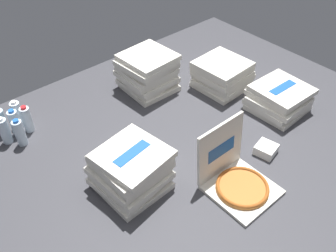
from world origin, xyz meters
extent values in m
cube|color=#38383D|center=(0.00, 0.00, -0.01)|extent=(3.20, 2.40, 0.02)
cube|color=silver|center=(0.08, -0.47, 0.01)|extent=(0.34, 0.34, 0.02)
cylinder|color=#B77033|center=(0.08, -0.47, 0.03)|extent=(0.30, 0.30, 0.02)
torus|color=#9C501E|center=(0.08, -0.47, 0.04)|extent=(0.30, 0.30, 0.02)
cube|color=silver|center=(0.08, -0.28, 0.19)|extent=(0.34, 0.04, 0.34)
cube|color=#19519E|center=(0.08, -0.29, 0.19)|extent=(0.21, 0.01, 0.09)
cube|color=silver|center=(-0.37, -0.04, 0.02)|extent=(0.36, 0.36, 0.04)
cube|color=silver|center=(-0.37, -0.03, 0.05)|extent=(0.39, 0.39, 0.04)
cube|color=silver|center=(-0.37, -0.04, 0.09)|extent=(0.38, 0.38, 0.04)
cube|color=#19519E|center=(-0.37, -0.04, 0.11)|extent=(0.23, 0.08, 0.00)
cube|color=silver|center=(-0.37, -0.02, 0.13)|extent=(0.37, 0.37, 0.04)
cube|color=#19519E|center=(-0.37, -0.02, 0.15)|extent=(0.23, 0.08, 0.00)
cube|color=silver|center=(-0.35, -0.02, 0.16)|extent=(0.36, 0.36, 0.04)
cube|color=silver|center=(-0.36, -0.03, 0.20)|extent=(0.36, 0.36, 0.04)
cube|color=silver|center=(-0.35, -0.04, 0.23)|extent=(0.39, 0.39, 0.04)
cube|color=#19519E|center=(-0.35, -0.04, 0.25)|extent=(0.23, 0.09, 0.00)
cube|color=silver|center=(0.74, 0.31, 0.02)|extent=(0.36, 0.36, 0.04)
cube|color=#19519E|center=(0.74, 0.31, 0.04)|extent=(0.23, 0.07, 0.00)
cube|color=silver|center=(0.75, 0.30, 0.05)|extent=(0.39, 0.39, 0.04)
cube|color=silver|center=(0.75, 0.30, 0.09)|extent=(0.36, 0.36, 0.04)
cube|color=silver|center=(0.74, 0.30, 0.13)|extent=(0.36, 0.36, 0.04)
cube|color=#19519E|center=(0.74, 0.30, 0.15)|extent=(0.23, 0.07, 0.00)
cube|color=silver|center=(0.74, 0.31, 0.16)|extent=(0.37, 0.37, 0.04)
cube|color=#19519E|center=(0.74, 0.31, 0.18)|extent=(0.23, 0.08, 0.00)
cube|color=silver|center=(0.73, 0.31, 0.20)|extent=(0.36, 0.36, 0.04)
cube|color=silver|center=(0.31, 0.65, 0.02)|extent=(0.35, 0.35, 0.04)
cube|color=silver|center=(0.31, 0.67, 0.05)|extent=(0.37, 0.37, 0.04)
cube|color=#19519E|center=(0.31, 0.67, 0.07)|extent=(0.23, 0.08, 0.00)
cube|color=silver|center=(0.31, 0.65, 0.09)|extent=(0.35, 0.35, 0.04)
cube|color=#19519E|center=(0.31, 0.65, 0.11)|extent=(0.22, 0.07, 0.00)
cube|color=silver|center=(0.29, 0.67, 0.13)|extent=(0.35, 0.35, 0.04)
cube|color=silver|center=(0.30, 0.66, 0.16)|extent=(0.35, 0.35, 0.04)
cube|color=#19519E|center=(0.30, 0.66, 0.18)|extent=(0.22, 0.06, 0.00)
cube|color=silver|center=(0.31, 0.66, 0.20)|extent=(0.37, 0.37, 0.04)
cube|color=silver|center=(0.29, 0.65, 0.23)|extent=(0.37, 0.37, 0.04)
cube|color=#19519E|center=(0.29, 0.65, 0.25)|extent=(0.23, 0.08, 0.00)
cube|color=silver|center=(0.31, 0.65, 0.27)|extent=(0.36, 0.36, 0.04)
cube|color=silver|center=(0.83, -0.15, 0.02)|extent=(0.36, 0.36, 0.04)
cube|color=#19519E|center=(0.83, -0.15, 0.04)|extent=(0.23, 0.07, 0.00)
cube|color=silver|center=(0.83, -0.14, 0.05)|extent=(0.35, 0.35, 0.04)
cube|color=#19519E|center=(0.83, -0.14, 0.07)|extent=(0.23, 0.07, 0.00)
cube|color=silver|center=(0.83, -0.15, 0.09)|extent=(0.36, 0.36, 0.04)
cube|color=silver|center=(0.85, -0.13, 0.13)|extent=(0.35, 0.35, 0.04)
cube|color=#19519E|center=(0.85, -0.13, 0.15)|extent=(0.22, 0.06, 0.00)
cube|color=silver|center=(0.85, -0.15, 0.16)|extent=(0.36, 0.36, 0.04)
cube|color=#19519E|center=(0.85, -0.15, 0.18)|extent=(0.23, 0.07, 0.00)
cylinder|color=silver|center=(-0.66, 0.81, 0.09)|extent=(0.06, 0.06, 0.18)
cylinder|color=blue|center=(-0.66, 0.81, 0.19)|extent=(0.03, 0.03, 0.02)
cylinder|color=white|center=(-0.59, 0.79, 0.09)|extent=(0.06, 0.06, 0.18)
cylinder|color=red|center=(-0.59, 0.79, 0.19)|extent=(0.03, 0.03, 0.02)
cylinder|color=white|center=(-0.61, 0.89, 0.09)|extent=(0.06, 0.06, 0.18)
cylinder|color=white|center=(-0.61, 0.89, 0.19)|extent=(0.03, 0.03, 0.02)
cylinder|color=silver|center=(-0.73, 0.88, 0.09)|extent=(0.06, 0.06, 0.18)
cylinder|color=silver|center=(-0.68, 0.70, 0.09)|extent=(0.06, 0.06, 0.18)
cylinder|color=blue|center=(-0.68, 0.70, 0.19)|extent=(0.03, 0.03, 0.02)
cylinder|color=silver|center=(-0.75, 0.78, 0.09)|extent=(0.06, 0.06, 0.18)
cylinder|color=white|center=(-0.75, 0.78, 0.19)|extent=(0.03, 0.03, 0.02)
cube|color=white|center=(0.42, -0.37, 0.03)|extent=(0.14, 0.14, 0.06)
camera|label=1|loc=(-1.11, -1.20, 1.63)|focal=39.46mm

